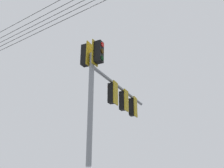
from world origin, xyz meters
name	(u,v)px	position (x,y,z in m)	size (l,w,h in m)	color
signal_mast_assembly	(108,99)	(0.57, -0.30, 5.32)	(4.55, 4.23, 7.31)	gray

